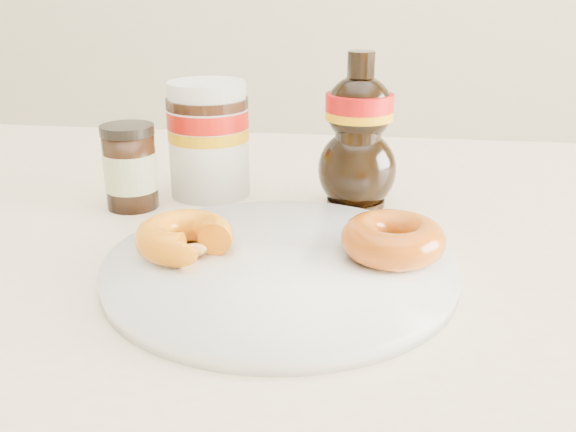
# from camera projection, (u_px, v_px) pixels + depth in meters

# --- Properties ---
(dining_table) EXTENTS (1.40, 0.90, 0.75)m
(dining_table) POSITION_uv_depth(u_px,v_px,m) (210.00, 317.00, 0.65)
(dining_table) COLOR beige
(dining_table) RESTS_ON ground
(plate) EXTENTS (0.30, 0.30, 0.01)m
(plate) POSITION_uv_depth(u_px,v_px,m) (280.00, 266.00, 0.55)
(plate) COLOR white
(plate) RESTS_ON dining_table
(donut_bitten) EXTENTS (0.08, 0.08, 0.03)m
(donut_bitten) POSITION_uv_depth(u_px,v_px,m) (184.00, 237.00, 0.55)
(donut_bitten) COLOR orange
(donut_bitten) RESTS_ON plate
(donut_whole) EXTENTS (0.10, 0.10, 0.03)m
(donut_whole) POSITION_uv_depth(u_px,v_px,m) (393.00, 239.00, 0.54)
(donut_whole) COLOR #953309
(donut_whole) RESTS_ON plate
(nutella_jar) EXTENTS (0.09, 0.09, 0.13)m
(nutella_jar) POSITION_uv_depth(u_px,v_px,m) (209.00, 135.00, 0.73)
(nutella_jar) COLOR white
(nutella_jar) RESTS_ON dining_table
(syrup_bottle) EXTENTS (0.09, 0.08, 0.17)m
(syrup_bottle) POSITION_uv_depth(u_px,v_px,m) (358.00, 131.00, 0.69)
(syrup_bottle) COLOR black
(syrup_bottle) RESTS_ON dining_table
(dark_jar) EXTENTS (0.06, 0.06, 0.09)m
(dark_jar) POSITION_uv_depth(u_px,v_px,m) (130.00, 168.00, 0.69)
(dark_jar) COLOR black
(dark_jar) RESTS_ON dining_table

